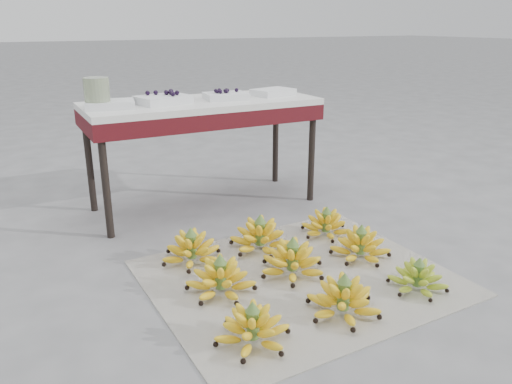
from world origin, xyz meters
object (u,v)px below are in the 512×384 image
bunch_mid_center (292,261)px  bunch_back_center (260,237)px  bunch_mid_left (221,279)px  tray_left (163,99)px  bunch_front_right (418,278)px  bunch_front_left (253,328)px  bunch_front_center (343,300)px  bunch_mid_right (360,246)px  glass_jar (97,93)px  bunch_back_left (192,250)px  tray_right (226,96)px  tray_far_right (273,92)px  newspaper_mat (299,277)px  bunch_back_right (326,225)px  vendor_table (202,113)px  tray_far_left (110,104)px

bunch_mid_center → bunch_back_center: bunch_back_center is taller
bunch_mid_left → tray_left: (0.11, 1.00, 0.60)m
bunch_mid_left → bunch_mid_center: bearing=-7.0°
bunch_front_right → bunch_mid_center: bearing=131.4°
bunch_front_left → bunch_front_center: size_ratio=0.97×
bunch_mid_center → bunch_mid_right: size_ratio=1.13×
bunch_front_left → bunch_mid_right: size_ratio=0.96×
bunch_front_center → tray_left: size_ratio=1.09×
bunch_back_center → glass_jar: 1.10m
bunch_front_right → bunch_back_left: bunch_back_left is taller
tray_right → tray_far_right: size_ratio=0.95×
newspaper_mat → bunch_back_right: 0.50m
tray_right → bunch_back_center: bearing=-101.5°
tray_far_right → bunch_front_right: bearing=-93.2°
newspaper_mat → bunch_front_left: bearing=-140.8°
bunch_front_right → vendor_table: vendor_table is taller
tray_far_right → bunch_front_left: bearing=-121.9°
tray_far_left → tray_far_right: tray_far_left is taller
bunch_front_left → tray_left: (0.15, 1.36, 0.60)m
newspaper_mat → tray_far_left: size_ratio=4.54×
vendor_table → tray_right: (0.14, -0.03, 0.09)m
bunch_back_center → tray_right: bearing=84.9°
bunch_front_right → tray_right: tray_right is taller
bunch_mid_left → bunch_mid_right: bunch_mid_left is taller
newspaper_mat → bunch_front_left: bunch_front_left is taller
tray_far_left → tray_far_right: bearing=1.5°
newspaper_mat → bunch_front_center: bearing=-91.2°
bunch_mid_center → glass_jar: bearing=144.8°
bunch_front_left → tray_far_right: size_ratio=1.21×
bunch_front_center → bunch_back_right: size_ratio=1.23×
tray_far_right → bunch_back_left: bearing=-140.0°
bunch_front_center → bunch_front_right: bunch_front_center is taller
bunch_back_left → tray_far_left: bearing=126.7°
bunch_mid_center → bunch_back_center: size_ratio=1.18×
bunch_mid_center → bunch_back_left: size_ratio=1.06×
newspaper_mat → vendor_table: vendor_table is taller
tray_far_left → glass_jar: size_ratio=1.72×
bunch_back_left → tray_far_right: 1.21m
tray_right → tray_far_left: bearing=-179.6°
bunch_mid_left → bunch_front_center: bearing=-53.0°
bunch_front_left → bunch_mid_right: (0.75, 0.35, 0.00)m
bunch_back_center → tray_far_right: 1.03m
tray_far_left → glass_jar: 0.09m
bunch_mid_right → tray_far_right: (0.09, 1.01, 0.59)m
bunch_mid_right → tray_left: bearing=104.5°
tray_left → tray_far_right: 0.69m
newspaper_mat → bunch_front_center: bunch_front_center is taller
newspaper_mat → tray_far_right: 1.31m
bunch_front_left → bunch_mid_right: bearing=40.4°
bunch_front_left → bunch_mid_center: bunch_mid_center is taller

